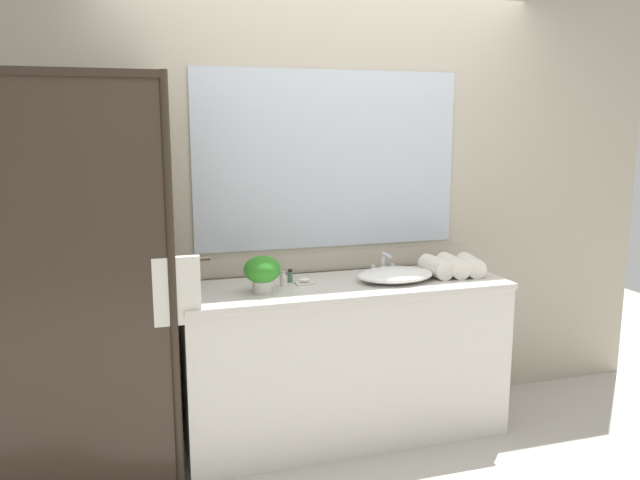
{
  "coord_description": "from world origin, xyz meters",
  "views": [
    {
      "loc": [
        -1.12,
        -3.19,
        1.77
      ],
      "look_at": [
        -0.15,
        0.0,
        1.15
      ],
      "focal_mm": 35.45,
      "sensor_mm": 36.0,
      "label": 1
    }
  ],
  "objects_px": {
    "soap_dish": "(305,282)",
    "amenity_bottle_lotion": "(290,276)",
    "rolled_towel_near_edge": "(470,265)",
    "rolled_towel_far_edge": "(436,267)",
    "faucet": "(383,267)",
    "potted_plant": "(262,271)",
    "amenity_bottle_conditioner": "(283,279)",
    "sink_basin": "(395,275)",
    "rolled_towel_middle": "(453,266)"
  },
  "relations": [
    {
      "from": "potted_plant",
      "to": "rolled_towel_middle",
      "type": "xyz_separation_m",
      "value": [
        1.13,
        0.05,
        -0.05
      ]
    },
    {
      "from": "amenity_bottle_lotion",
      "to": "rolled_towel_far_edge",
      "type": "height_order",
      "value": "rolled_towel_far_edge"
    },
    {
      "from": "sink_basin",
      "to": "amenity_bottle_lotion",
      "type": "height_order",
      "value": "amenity_bottle_lotion"
    },
    {
      "from": "soap_dish",
      "to": "rolled_towel_far_edge",
      "type": "bearing_deg",
      "value": -4.03
    },
    {
      "from": "potted_plant",
      "to": "soap_dish",
      "type": "distance_m",
      "value": 0.29
    },
    {
      "from": "amenity_bottle_conditioner",
      "to": "rolled_towel_near_edge",
      "type": "bearing_deg",
      "value": -3.18
    },
    {
      "from": "faucet",
      "to": "rolled_towel_far_edge",
      "type": "height_order",
      "value": "faucet"
    },
    {
      "from": "faucet",
      "to": "potted_plant",
      "type": "relative_size",
      "value": 0.88
    },
    {
      "from": "amenity_bottle_lotion",
      "to": "potted_plant",
      "type": "bearing_deg",
      "value": -138.7
    },
    {
      "from": "faucet",
      "to": "rolled_towel_near_edge",
      "type": "relative_size",
      "value": 0.74
    },
    {
      "from": "faucet",
      "to": "amenity_bottle_conditioner",
      "type": "bearing_deg",
      "value": -171.96
    },
    {
      "from": "potted_plant",
      "to": "amenity_bottle_conditioner",
      "type": "bearing_deg",
      "value": 37.63
    },
    {
      "from": "amenity_bottle_conditioner",
      "to": "soap_dish",
      "type": "bearing_deg",
      "value": -0.22
    },
    {
      "from": "soap_dish",
      "to": "amenity_bottle_lotion",
      "type": "xyz_separation_m",
      "value": [
        -0.07,
        0.07,
        0.02
      ]
    },
    {
      "from": "amenity_bottle_lotion",
      "to": "sink_basin",
      "type": "bearing_deg",
      "value": -14.26
    },
    {
      "from": "rolled_towel_far_edge",
      "to": "soap_dish",
      "type": "bearing_deg",
      "value": 175.97
    },
    {
      "from": "faucet",
      "to": "potted_plant",
      "type": "xyz_separation_m",
      "value": [
        -0.76,
        -0.19,
        0.07
      ]
    },
    {
      "from": "rolled_towel_near_edge",
      "to": "amenity_bottle_lotion",
      "type": "bearing_deg",
      "value": 173.12
    },
    {
      "from": "soap_dish",
      "to": "rolled_towel_near_edge",
      "type": "bearing_deg",
      "value": -3.55
    },
    {
      "from": "rolled_towel_near_edge",
      "to": "rolled_towel_far_edge",
      "type": "xyz_separation_m",
      "value": [
        -0.22,
        0.01,
        0.0
      ]
    },
    {
      "from": "amenity_bottle_conditioner",
      "to": "rolled_towel_middle",
      "type": "relative_size",
      "value": 0.33
    },
    {
      "from": "faucet",
      "to": "rolled_towel_far_edge",
      "type": "bearing_deg",
      "value": -28.36
    },
    {
      "from": "potted_plant",
      "to": "amenity_bottle_conditioner",
      "type": "xyz_separation_m",
      "value": [
        0.13,
        0.1,
        -0.07
      ]
    },
    {
      "from": "rolled_towel_near_edge",
      "to": "soap_dish",
      "type": "bearing_deg",
      "value": 176.45
    },
    {
      "from": "amenity_bottle_conditioner",
      "to": "faucet",
      "type": "bearing_deg",
      "value": 8.04
    },
    {
      "from": "amenity_bottle_conditioner",
      "to": "amenity_bottle_lotion",
      "type": "bearing_deg",
      "value": 48.37
    },
    {
      "from": "faucet",
      "to": "rolled_towel_far_edge",
      "type": "xyz_separation_m",
      "value": [
        0.26,
        -0.14,
        0.02
      ]
    },
    {
      "from": "sink_basin",
      "to": "potted_plant",
      "type": "xyz_separation_m",
      "value": [
        -0.76,
        -0.02,
        0.08
      ]
    },
    {
      "from": "rolled_towel_far_edge",
      "to": "rolled_towel_near_edge",
      "type": "bearing_deg",
      "value": -1.89
    },
    {
      "from": "faucet",
      "to": "soap_dish",
      "type": "height_order",
      "value": "faucet"
    },
    {
      "from": "amenity_bottle_conditioner",
      "to": "rolled_towel_middle",
      "type": "xyz_separation_m",
      "value": [
        1.0,
        -0.05,
        0.02
      ]
    },
    {
      "from": "amenity_bottle_lotion",
      "to": "rolled_towel_near_edge",
      "type": "bearing_deg",
      "value": -6.88
    },
    {
      "from": "amenity_bottle_lotion",
      "to": "rolled_towel_far_edge",
      "type": "relative_size",
      "value": 0.35
    },
    {
      "from": "soap_dish",
      "to": "amenity_bottle_conditioner",
      "type": "bearing_deg",
      "value": 179.78
    },
    {
      "from": "faucet",
      "to": "rolled_towel_far_edge",
      "type": "relative_size",
      "value": 0.8
    },
    {
      "from": "faucet",
      "to": "rolled_towel_middle",
      "type": "relative_size",
      "value": 0.7
    },
    {
      "from": "sink_basin",
      "to": "amenity_bottle_conditioner",
      "type": "bearing_deg",
      "value": 172.8
    },
    {
      "from": "sink_basin",
      "to": "rolled_towel_middle",
      "type": "xyz_separation_m",
      "value": [
        0.37,
        0.03,
        0.02
      ]
    },
    {
      "from": "amenity_bottle_lotion",
      "to": "rolled_towel_far_edge",
      "type": "distance_m",
      "value": 0.84
    },
    {
      "from": "faucet",
      "to": "amenity_bottle_conditioner",
      "type": "height_order",
      "value": "faucet"
    },
    {
      "from": "potted_plant",
      "to": "rolled_towel_near_edge",
      "type": "height_order",
      "value": "potted_plant"
    },
    {
      "from": "soap_dish",
      "to": "rolled_towel_near_edge",
      "type": "distance_m",
      "value": 0.99
    },
    {
      "from": "rolled_towel_far_edge",
      "to": "faucet",
      "type": "bearing_deg",
      "value": 151.64
    },
    {
      "from": "soap_dish",
      "to": "amenity_bottle_lotion",
      "type": "height_order",
      "value": "amenity_bottle_lotion"
    },
    {
      "from": "potted_plant",
      "to": "soap_dish",
      "type": "height_order",
      "value": "potted_plant"
    },
    {
      "from": "soap_dish",
      "to": "rolled_towel_middle",
      "type": "xyz_separation_m",
      "value": [
        0.87,
        -0.05,
        0.04
      ]
    },
    {
      "from": "potted_plant",
      "to": "amenity_bottle_conditioner",
      "type": "distance_m",
      "value": 0.18
    },
    {
      "from": "sink_basin",
      "to": "rolled_towel_near_edge",
      "type": "xyz_separation_m",
      "value": [
        0.48,
        0.02,
        0.02
      ]
    },
    {
      "from": "soap_dish",
      "to": "amenity_bottle_lotion",
      "type": "relative_size",
      "value": 1.35
    },
    {
      "from": "rolled_towel_near_edge",
      "to": "rolled_towel_far_edge",
      "type": "relative_size",
      "value": 1.08
    }
  ]
}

